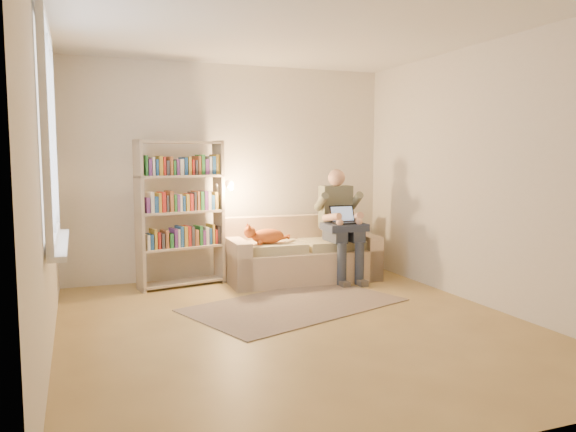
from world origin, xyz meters
name	(u,v)px	position (x,y,z in m)	size (l,w,h in m)	color
floor	(297,326)	(0.00, 0.00, 0.00)	(4.50, 4.50, 0.00)	#9A7E46
ceiling	(298,23)	(0.00, 0.00, 2.60)	(4.00, 4.50, 0.02)	white
wall_left	(45,182)	(-2.00, 0.00, 1.30)	(0.02, 4.50, 2.60)	silver
wall_right	(486,176)	(2.00, 0.00, 1.30)	(0.02, 4.50, 2.60)	silver
wall_back	(230,172)	(0.00, 2.25, 1.30)	(4.00, 0.02, 2.60)	silver
wall_front	(469,195)	(0.00, -2.25, 1.30)	(4.00, 0.02, 2.60)	silver
window	(53,171)	(-1.95, 0.20, 1.38)	(0.12, 1.52, 1.69)	white
sofa	(301,257)	(0.73, 1.74, 0.28)	(1.81, 0.87, 0.76)	beige
person	(340,218)	(1.18, 1.58, 0.75)	(0.40, 0.62, 1.34)	#686C57
cat	(269,235)	(0.30, 1.64, 0.58)	(0.60, 0.22, 0.22)	orange
blanket	(342,227)	(1.14, 1.45, 0.66)	(0.48, 0.39, 0.08)	#272F44
laptop	(342,219)	(1.14, 1.46, 0.76)	(0.31, 0.28, 0.26)	black
bookshelf	(181,206)	(-0.67, 1.90, 0.93)	(1.14, 0.45, 1.67)	#BCAA8E
rug	(295,305)	(0.23, 0.64, 0.01)	(2.09, 1.23, 0.01)	gray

